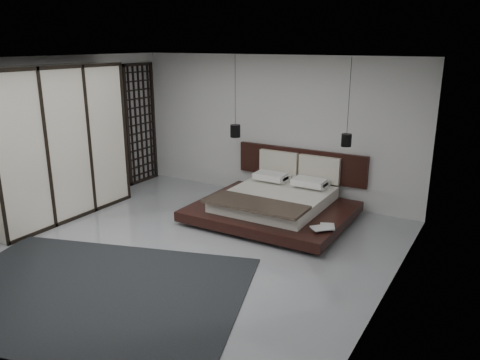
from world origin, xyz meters
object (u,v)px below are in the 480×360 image
Objects in this scene: bed at (276,202)px; rug at (91,292)px; pendant_left at (235,131)px; lattice_screen at (141,124)px; pendant_right at (346,140)px; wardrobe at (57,144)px.

bed is 0.69× the size of rug.
lattice_screen is at bearing 176.93° from pendant_left.
pendant_right is (2.17, 0.00, 0.05)m from pendant_left.
pendant_left is 1.04× the size of pendant_right.
bed is 1.65m from pendant_right.
bed reaches higher than rug.
bed is 3.67m from rug.
lattice_screen is 0.98× the size of bed.
pendant_right is at bearing 0.00° from pendant_left.
lattice_screen is 2.50m from pendant_left.
lattice_screen is 2.43m from wardrobe.
pendant_left is at bearing 45.48° from wardrobe.
rug is at bearing -33.93° from wardrobe.
bed is 1.81× the size of pendant_right.
bed is at bearing -8.52° from lattice_screen.
pendant_left and pendant_right have the same top height.
lattice_screen is 5.11m from rug.
pendant_right is at bearing 64.34° from rug.
rug is (-1.91, -3.97, -1.45)m from pendant_right.
lattice_screen reaches higher than bed.
wardrobe is (0.25, -2.42, 0.03)m from lattice_screen.
lattice_screen is 4.67m from pendant_right.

